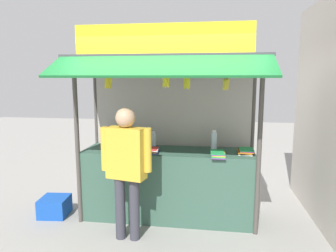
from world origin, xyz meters
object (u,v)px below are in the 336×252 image
(magazine_stack_left, at_px, (151,151))
(magazine_stack_far_left, at_px, (218,154))
(banana_bunch_inner_left, at_px, (226,84))
(water_bottle_front_left, at_px, (109,137))
(vendor_person, at_px, (126,162))
(water_bottle_center, at_px, (214,141))
(magazine_stack_mid_right, at_px, (119,150))
(water_bottle_far_right, at_px, (139,141))
(magazine_stack_back_left, at_px, (246,151))
(banana_bunch_rightmost, at_px, (108,82))
(water_bottle_rear_center, at_px, (154,140))
(water_bottle_mid_left, at_px, (114,137))
(banana_bunch_leftmost, at_px, (187,82))
(banana_bunch_inner_right, at_px, (166,81))
(plastic_crate, at_px, (55,206))

(magazine_stack_left, xyz_separation_m, magazine_stack_far_left, (0.91, -0.07, 0.00))
(magazine_stack_left, xyz_separation_m, banana_bunch_inner_left, (0.97, -0.27, 0.91))
(water_bottle_front_left, bearing_deg, vendor_person, -58.21)
(magazine_stack_left, relative_size, vendor_person, 0.17)
(water_bottle_center, distance_m, magazine_stack_mid_right, 1.34)
(water_bottle_far_right, relative_size, magazine_stack_back_left, 0.97)
(banana_bunch_rightmost, relative_size, vendor_person, 0.18)
(banana_bunch_rightmost, xyz_separation_m, banana_bunch_inner_left, (1.46, -0.00, -0.02))
(banana_bunch_inner_left, distance_m, vendor_person, 1.52)
(vendor_person, bearing_deg, magazine_stack_back_left, -143.99)
(water_bottle_rear_center, distance_m, banana_bunch_rightmost, 1.11)
(water_bottle_front_left, height_order, water_bottle_mid_left, water_bottle_front_left)
(magazine_stack_far_left, xyz_separation_m, banana_bunch_leftmost, (-0.40, -0.20, 0.93))
(water_bottle_far_right, bearing_deg, vendor_person, -88.91)
(banana_bunch_leftmost, height_order, banana_bunch_inner_right, same)
(magazine_stack_back_left, relative_size, plastic_crate, 0.68)
(water_bottle_front_left, relative_size, water_bottle_mid_left, 1.13)
(water_bottle_center, distance_m, water_bottle_mid_left, 1.51)
(plastic_crate, bearing_deg, water_bottle_front_left, 22.05)
(water_bottle_mid_left, xyz_separation_m, magazine_stack_left, (0.65, -0.38, -0.10))
(water_bottle_front_left, bearing_deg, water_bottle_rear_center, 1.23)
(water_bottle_center, height_order, vendor_person, vendor_person)
(water_bottle_mid_left, relative_size, magazine_stack_mid_right, 0.93)
(magazine_stack_left, distance_m, banana_bunch_rightmost, 1.08)
(water_bottle_front_left, relative_size, water_bottle_rear_center, 1.24)
(water_bottle_center, bearing_deg, banana_bunch_leftmost, -122.70)
(water_bottle_center, relative_size, magazine_stack_left, 1.05)
(water_bottle_rear_center, xyz_separation_m, magazine_stack_far_left, (0.92, -0.35, -0.09))
(magazine_stack_left, xyz_separation_m, vendor_person, (-0.20, -0.53, -0.02))
(water_bottle_mid_left, bearing_deg, banana_bunch_rightmost, -75.57)
(magazine_stack_mid_right, bearing_deg, water_bottle_rear_center, 32.88)
(water_bottle_front_left, bearing_deg, water_bottle_center, -0.04)
(magazine_stack_left, height_order, magazine_stack_far_left, magazine_stack_far_left)
(magazine_stack_back_left, bearing_deg, water_bottle_far_right, 177.42)
(water_bottle_far_right, height_order, banana_bunch_inner_left, banana_bunch_inner_left)
(magazine_stack_back_left, height_order, plastic_crate, magazine_stack_back_left)
(water_bottle_far_right, bearing_deg, magazine_stack_back_left, -2.58)
(water_bottle_mid_left, height_order, magazine_stack_far_left, water_bottle_mid_left)
(water_bottle_far_right, height_order, water_bottle_rear_center, water_bottle_far_right)
(water_bottle_center, relative_size, magazine_stack_mid_right, 1.00)
(magazine_stack_mid_right, relative_size, banana_bunch_inner_left, 0.96)
(water_bottle_rear_center, bearing_deg, water_bottle_center, -1.02)
(water_bottle_center, bearing_deg, plastic_crate, -172.44)
(water_bottle_center, height_order, banana_bunch_leftmost, banana_bunch_leftmost)
(water_bottle_center, distance_m, magazine_stack_back_left, 0.46)
(banana_bunch_leftmost, bearing_deg, water_bottle_mid_left, 150.78)
(water_bottle_mid_left, distance_m, magazine_stack_far_left, 1.62)
(water_bottle_far_right, bearing_deg, banana_bunch_rightmost, -121.37)
(water_bottle_front_left, distance_m, banana_bunch_inner_left, 1.92)
(magazine_stack_back_left, xyz_separation_m, banana_bunch_inner_right, (-1.02, -0.39, 0.94))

